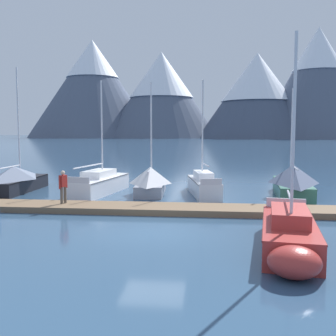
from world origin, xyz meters
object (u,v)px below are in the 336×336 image
sailboat_mid_dock_starboard (151,181)px  sailboat_end_of_dock (292,181)px  sailboat_nearest_berth (18,179)px  sailboat_far_berth (202,184)px  sailboat_outer_slip (290,234)px  sailboat_mid_dock_port (102,183)px  person_on_dock (63,185)px

sailboat_mid_dock_starboard → sailboat_end_of_dock: sailboat_mid_dock_starboard is taller
sailboat_nearest_berth → sailboat_end_of_dock: sailboat_nearest_berth is taller
sailboat_mid_dock_starboard → sailboat_far_berth: sailboat_far_berth is taller
sailboat_far_berth → sailboat_outer_slip: size_ratio=1.02×
sailboat_nearest_berth → sailboat_mid_dock_port: bearing=1.9°
sailboat_nearest_berth → sailboat_end_of_dock: (17.70, -0.18, 0.09)m
sailboat_mid_dock_port → person_on_dock: sailboat_mid_dock_port is taller
person_on_dock → sailboat_mid_dock_starboard: bearing=56.2°
sailboat_mid_dock_port → sailboat_nearest_berth: bearing=-178.1°
sailboat_mid_dock_starboard → sailboat_far_berth: (3.28, 0.03, -0.18)m
person_on_dock → sailboat_nearest_berth: bearing=133.3°
sailboat_nearest_berth → sailboat_mid_dock_starboard: 8.92m
sailboat_far_berth → person_on_dock: bearing=-141.3°
sailboat_far_berth → sailboat_outer_slip: bearing=-75.6°
sailboat_mid_dock_port → sailboat_outer_slip: 15.25m
sailboat_far_berth → sailboat_outer_slip: 12.18m
sailboat_outer_slip → person_on_dock: size_ratio=4.16×
sailboat_mid_dock_starboard → person_on_dock: sailboat_mid_dock_starboard is taller
sailboat_mid_dock_port → sailboat_far_berth: bearing=-0.5°
sailboat_mid_dock_port → sailboat_far_berth: size_ratio=1.02×
sailboat_end_of_dock → person_on_dock: size_ratio=4.63×
sailboat_nearest_berth → sailboat_outer_slip: (15.23, -11.67, -0.24)m
sailboat_mid_dock_starboard → person_on_dock: size_ratio=4.19×
sailboat_mid_dock_port → person_on_dock: (-0.45, -5.69, 0.63)m
sailboat_far_berth → sailboat_end_of_dock: 5.51m
sailboat_nearest_berth → sailboat_mid_dock_port: (5.63, 0.19, -0.20)m
sailboat_mid_dock_starboard → sailboat_mid_dock_port: bearing=178.5°
sailboat_nearest_berth → person_on_dock: 7.57m
sailboat_mid_dock_port → sailboat_end_of_dock: bearing=-1.7°
sailboat_nearest_berth → sailboat_outer_slip: bearing=-37.5°
sailboat_outer_slip → person_on_dock: (-10.05, 6.17, 0.68)m
sailboat_end_of_dock → sailboat_mid_dock_starboard: bearing=178.2°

